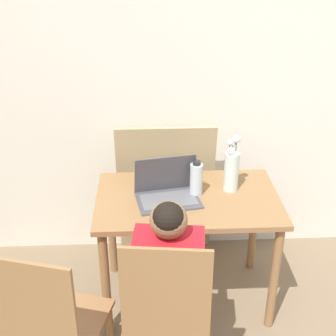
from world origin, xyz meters
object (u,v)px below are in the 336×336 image
(chair_spare, at_px, (52,329))
(flower_vase, at_px, (232,167))
(chair_occupied, at_px, (167,315))
(laptop, at_px, (167,189))
(person_seated, at_px, (169,269))
(water_bottle, at_px, (196,179))

(chair_spare, bearing_deg, flower_vase, -123.37)
(chair_occupied, bearing_deg, laptop, -85.91)
(chair_spare, height_order, person_seated, person_seated)
(flower_vase, distance_m, water_bottle, 0.21)
(chair_occupied, distance_m, person_seated, 0.21)
(chair_occupied, distance_m, chair_spare, 0.52)
(laptop, bearing_deg, water_bottle, 0.10)
(water_bottle, bearing_deg, chair_spare, -133.79)
(person_seated, bearing_deg, chair_occupied, 90.00)
(chair_occupied, height_order, person_seated, person_seated)
(person_seated, xyz_separation_m, flower_vase, (0.38, 0.60, 0.22))
(chair_occupied, bearing_deg, flower_vase, -112.14)
(flower_vase, relative_size, water_bottle, 1.62)
(chair_spare, xyz_separation_m, flower_vase, (0.91, 0.78, 0.38))
(chair_occupied, height_order, chair_spare, same)
(chair_occupied, relative_size, water_bottle, 4.53)
(chair_spare, relative_size, water_bottle, 4.53)
(person_seated, xyz_separation_m, water_bottle, (0.18, 0.55, 0.17))
(chair_occupied, relative_size, flower_vase, 2.80)
(chair_occupied, distance_m, water_bottle, 0.78)
(chair_spare, height_order, flower_vase, flower_vase)
(laptop, bearing_deg, person_seated, -101.72)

